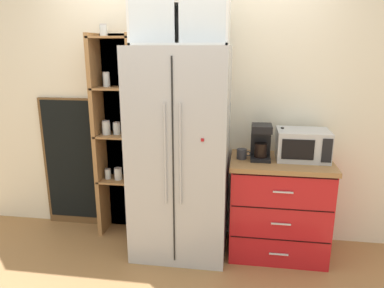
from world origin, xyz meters
TOP-DOWN VIEW (x-y plane):
  - ground_plane at (0.00, 0.00)m, footprint 10.49×10.49m
  - wall_back_cream at (0.00, 0.40)m, footprint 4.81×0.10m
  - refrigerator at (0.00, 0.01)m, footprint 0.83×0.70m
  - pantry_shelf_column at (-0.66, 0.28)m, footprint 0.45×0.30m
  - counter_cabinet at (0.87, 0.07)m, footprint 0.87×0.59m
  - microwave at (1.05, 0.12)m, footprint 0.44×0.33m
  - coffee_maker at (0.69, 0.08)m, footprint 0.17×0.20m
  - mug_charcoal at (0.53, 0.05)m, footprint 0.12×0.09m
  - bottle_amber at (0.87, 0.16)m, footprint 0.06×0.06m
  - upper_cabinet at (0.00, 0.06)m, footprint 0.80×0.32m
  - chalkboard_menu at (-1.20, 0.33)m, footprint 0.60×0.04m

SIDE VIEW (x-z plane):
  - ground_plane at x=0.00m, z-range 0.00..0.00m
  - counter_cabinet at x=0.87m, z-range 0.00..0.89m
  - chalkboard_menu at x=-1.20m, z-range 0.00..1.35m
  - refrigerator at x=0.00m, z-range 0.00..1.84m
  - mug_charcoal at x=0.53m, z-range 0.89..0.97m
  - bottle_amber at x=0.87m, z-range 0.87..1.14m
  - pantry_shelf_column at x=-0.66m, z-range -0.01..2.02m
  - microwave at x=1.05m, z-range 0.89..1.15m
  - coffee_maker at x=0.69m, z-range 0.89..1.20m
  - wall_back_cream at x=0.00m, z-range 0.00..2.55m
  - upper_cabinet at x=0.00m, z-range 1.84..2.49m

